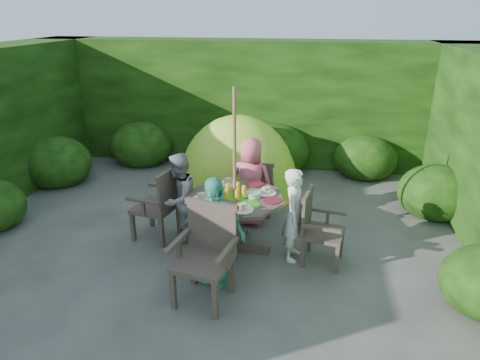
% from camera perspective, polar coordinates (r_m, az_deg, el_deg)
% --- Properties ---
extents(ground, '(60.00, 60.00, 0.00)m').
position_cam_1_polar(ground, '(5.88, -4.85, -9.54)').
color(ground, '#43413C').
rests_on(ground, ground).
extents(hedge_enclosure, '(9.00, 9.00, 2.50)m').
position_cam_1_polar(hedge_enclosure, '(6.58, -2.30, 5.86)').
color(hedge_enclosure, black).
rests_on(hedge_enclosure, ground).
extents(patio_table, '(1.48, 1.48, 0.93)m').
position_cam_1_polar(patio_table, '(5.65, -0.65, -3.34)').
color(patio_table, '#3B2F26').
rests_on(patio_table, ground).
extents(parasol_pole, '(0.05, 0.05, 2.20)m').
position_cam_1_polar(parasol_pole, '(5.48, -0.71, 0.90)').
color(parasol_pole, brown).
rests_on(parasol_pole, ground).
extents(garden_chair_right, '(0.58, 0.63, 0.92)m').
position_cam_1_polar(garden_chair_right, '(5.54, 10.32, -6.18)').
color(garden_chair_right, '#3B2F26').
rests_on(garden_chair_right, ground).
extents(garden_chair_left, '(0.65, 0.70, 1.01)m').
position_cam_1_polar(garden_chair_left, '(6.08, -10.59, -3.04)').
color(garden_chair_left, '#3B2F26').
rests_on(garden_chair_left, ground).
extents(garden_chair_back, '(0.57, 0.52, 0.87)m').
position_cam_1_polar(garden_chair_back, '(6.70, 2.26, -0.96)').
color(garden_chair_back, '#3B2F26').
rests_on(garden_chair_back, ground).
extents(garden_chair_front, '(0.73, 0.67, 1.06)m').
position_cam_1_polar(garden_chair_front, '(4.79, -4.54, -9.57)').
color(garden_chair_front, '#3B2F26').
rests_on(garden_chair_front, ground).
extents(child_right, '(0.35, 0.49, 1.24)m').
position_cam_1_polar(child_right, '(5.50, 7.31, -4.63)').
color(child_right, white).
rests_on(child_right, ground).
extents(child_left, '(0.61, 0.72, 1.28)m').
position_cam_1_polar(child_left, '(5.92, -8.11, -2.47)').
color(child_left, gray).
rests_on(child_left, ground).
extents(child_back, '(0.70, 0.50, 1.34)m').
position_cam_1_polar(child_back, '(6.35, 1.45, -0.28)').
color(child_back, '#E25D73').
rests_on(child_back, ground).
extents(child_front, '(0.85, 0.54, 1.35)m').
position_cam_1_polar(child_front, '(4.97, -3.46, -6.86)').
color(child_front, '#4FB9A2').
rests_on(child_front, ground).
extents(dome_tent, '(2.34, 2.34, 2.67)m').
position_cam_1_polar(dome_tent, '(7.90, -0.31, -0.96)').
color(dome_tent, '#A0CF27').
rests_on(dome_tent, ground).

